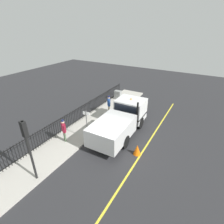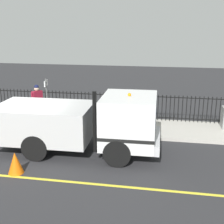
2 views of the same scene
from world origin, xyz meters
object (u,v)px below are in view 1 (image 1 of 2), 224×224
object	(u,v)px
street_sign	(87,122)
worker_standing	(109,103)
work_truck	(123,118)
traffic_cone	(137,150)
traffic_light_near	(27,140)
utility_cabinet	(118,95)
pedestrian_distant	(64,128)

from	to	relation	value
street_sign	worker_standing	bearing A→B (deg)	-80.24
work_truck	traffic_cone	world-z (taller)	work_truck
traffic_light_near	utility_cabinet	world-z (taller)	traffic_light_near
work_truck	street_sign	xyz separation A→B (m)	(1.72, 2.28, 0.33)
work_truck	traffic_light_near	xyz separation A→B (m)	(1.94, 6.70, 1.46)
work_truck	traffic_light_near	world-z (taller)	traffic_light_near
worker_standing	pedestrian_distant	size ratio (longest dim) A/B	1.01
utility_cabinet	pedestrian_distant	bearing A→B (deg)	92.80
worker_standing	utility_cabinet	xyz separation A→B (m)	(0.98, -3.62, -0.63)
worker_standing	traffic_light_near	bearing A→B (deg)	-33.85
worker_standing	traffic_cone	size ratio (longest dim) A/B	2.51
utility_cabinet	street_sign	xyz separation A→B (m)	(-1.72, 7.94, 0.98)
traffic_cone	street_sign	world-z (taller)	street_sign
work_truck	traffic_cone	xyz separation A→B (m)	(-2.07, 1.91, -0.89)
street_sign	traffic_cone	bearing A→B (deg)	-174.54
utility_cabinet	traffic_cone	xyz separation A→B (m)	(-5.51, 7.58, -0.25)
utility_cabinet	street_sign	world-z (taller)	street_sign
traffic_light_near	utility_cabinet	bearing A→B (deg)	104.05
pedestrian_distant	street_sign	size ratio (longest dim) A/B	0.77
street_sign	pedestrian_distant	bearing A→B (deg)	38.90
utility_cabinet	traffic_cone	bearing A→B (deg)	126.00
work_truck	pedestrian_distant	distance (m)	4.47
worker_standing	pedestrian_distant	xyz separation A→B (m)	(0.54, 5.35, -0.02)
work_truck	worker_standing	world-z (taller)	work_truck
traffic_light_near	traffic_cone	distance (m)	6.67
utility_cabinet	traffic_light_near	bearing A→B (deg)	96.91
pedestrian_distant	street_sign	world-z (taller)	street_sign
traffic_light_near	street_sign	xyz separation A→B (m)	(-0.22, -4.42, -1.13)
worker_standing	traffic_light_near	world-z (taller)	traffic_light_near
worker_standing	street_sign	bearing A→B (deg)	-27.52
work_truck	pedestrian_distant	bearing A→B (deg)	-133.28
traffic_cone	worker_standing	bearing A→B (deg)	-41.13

